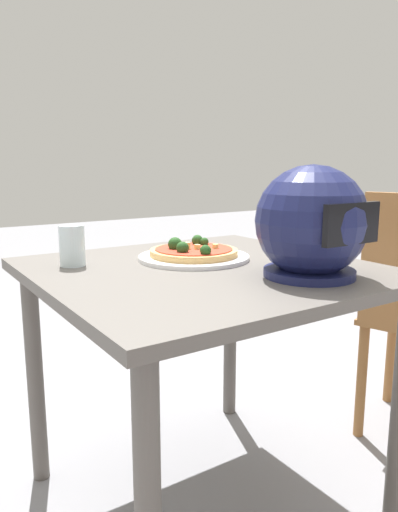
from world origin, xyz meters
name	(u,v)px	position (x,y,z in m)	size (l,w,h in m)	color
ground_plane	(204,498)	(0.00, 0.00, 0.00)	(14.00, 14.00, 0.00)	gray
dining_table	(205,301)	(0.00, 0.00, 0.62)	(0.88, 0.87, 0.72)	#5B5651
pizza_plate	(194,257)	(-0.03, -0.10, 0.72)	(0.33, 0.33, 0.01)	white
pizza	(193,251)	(-0.03, -0.11, 0.74)	(0.26, 0.26, 0.05)	tan
motorcycle_helmet	(312,224)	(-0.15, 0.24, 0.85)	(0.28, 0.28, 0.28)	#191E4C
drinking_glass	(72,246)	(0.30, -0.21, 0.77)	(0.07, 0.07, 0.11)	silver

